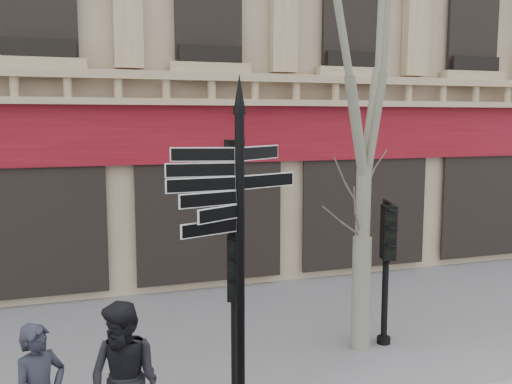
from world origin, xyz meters
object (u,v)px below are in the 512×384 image
at_px(traffic_signal_main, 235,239).
at_px(pedestrian_b, 124,383).
at_px(plane_tree, 367,34).
at_px(traffic_signal_secondary, 386,247).
at_px(fingerpost, 240,191).

xyz_separation_m(traffic_signal_main, pedestrian_b, (-1.60, -0.92, -1.38)).
height_order(plane_tree, pedestrian_b, plane_tree).
distance_m(traffic_signal_secondary, pedestrian_b, 5.17).
bearing_deg(traffic_signal_secondary, traffic_signal_main, -143.06).
bearing_deg(fingerpost, traffic_signal_secondary, 16.53).
relative_size(fingerpost, traffic_signal_secondary, 1.82).
bearing_deg(fingerpost, traffic_signal_main, 75.14).
bearing_deg(traffic_signal_main, plane_tree, 45.12).
distance_m(fingerpost, pedestrian_b, 2.67).
distance_m(fingerpost, traffic_signal_secondary, 3.69).
relative_size(traffic_signal_main, pedestrian_b, 1.96).
distance_m(fingerpost, plane_tree, 3.76).
xyz_separation_m(fingerpost, plane_tree, (2.61, 1.46, 2.28)).
relative_size(fingerpost, pedestrian_b, 2.40).
distance_m(traffic_signal_main, traffic_signal_secondary, 3.33).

